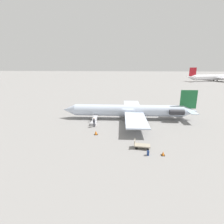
# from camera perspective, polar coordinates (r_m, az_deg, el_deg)

# --- Properties ---
(ground_plane) EXTENTS (600.00, 600.00, 0.00)m
(ground_plane) POSITION_cam_1_polar(r_m,az_deg,el_deg) (37.96, 5.24, -2.21)
(ground_plane) COLOR gray
(airplane_main) EXTENTS (28.71, 21.75, 6.30)m
(airplane_main) POSITION_cam_1_polar(r_m,az_deg,el_deg) (37.50, 6.66, 0.53)
(airplane_main) COLOR silver
(airplane_main) RESTS_ON ground
(airplane_far_left) EXTENTS (50.63, 39.61, 9.62)m
(airplane_far_left) POSITION_cam_1_polar(r_m,az_deg,el_deg) (149.01, 31.80, 9.64)
(airplane_far_left) COLOR silver
(airplane_far_left) RESTS_ON ground
(boarding_stairs) EXTENTS (1.18, 4.05, 1.61)m
(boarding_stairs) POSITION_cam_1_polar(r_m,az_deg,el_deg) (34.66, -5.94, -3.29)
(boarding_stairs) COLOR #B2B2B7
(boarding_stairs) RESTS_ON ground
(passenger) EXTENTS (0.36, 0.54, 1.74)m
(passenger) POSITION_cam_1_polar(r_m,az_deg,el_deg) (32.75, -5.90, -3.22)
(passenger) COLOR #23232D
(passenger) RESTS_ON ground
(luggage_cart) EXTENTS (2.31, 1.35, 1.22)m
(luggage_cart) POSITION_cam_1_polar(r_m,az_deg,el_deg) (25.04, 9.54, -10.64)
(luggage_cart) COLOR #9E937F
(luggage_cart) RESTS_ON ground
(suitcase) EXTENTS (0.26, 0.38, 0.88)m
(suitcase) POSITION_cam_1_polar(r_m,az_deg,el_deg) (23.48, 11.68, -12.95)
(suitcase) COLOR navy
(suitcase) RESTS_ON ground
(traffic_cone_near_stairs) EXTENTS (0.61, 0.61, 0.67)m
(traffic_cone_near_stairs) POSITION_cam_1_polar(r_m,az_deg,el_deg) (29.45, -5.27, -6.76)
(traffic_cone_near_stairs) COLOR black
(traffic_cone_near_stairs) RESTS_ON ground
(traffic_cone_near_cart) EXTENTS (0.50, 0.50, 0.55)m
(traffic_cone_near_cart) POSITION_cam_1_polar(r_m,az_deg,el_deg) (23.93, 16.33, -12.91)
(traffic_cone_near_cart) COLOR black
(traffic_cone_near_cart) RESTS_ON ground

